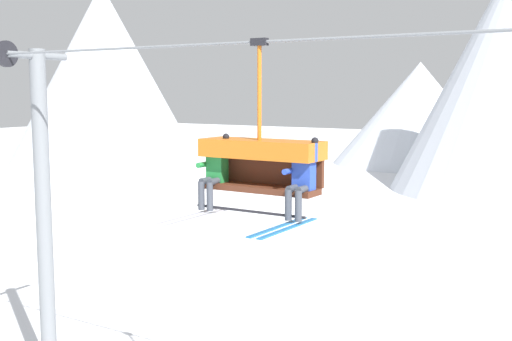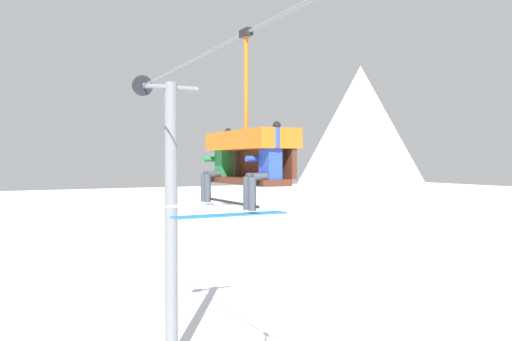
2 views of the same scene
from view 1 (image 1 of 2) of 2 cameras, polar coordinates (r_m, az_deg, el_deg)
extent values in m
cone|color=silver|center=(56.96, -13.40, 7.88)|extent=(17.06, 17.06, 15.96)
cone|color=silver|center=(63.58, 14.29, 4.94)|extent=(16.27, 16.27, 9.74)
cylinder|color=slate|center=(15.57, -18.32, -4.55)|extent=(0.36, 0.36, 7.95)
cylinder|color=slate|center=(15.29, -18.89, 9.64)|extent=(0.16, 1.60, 0.16)
cylinder|color=black|center=(14.79, -21.32, 9.64)|extent=(0.08, 0.56, 0.56)
cylinder|color=slate|center=(10.24, 2.49, 11.45)|extent=(15.53, 0.05, 0.05)
cube|color=#512819|center=(10.56, 0.30, -1.60)|extent=(2.05, 0.48, 0.10)
cube|color=#512819|center=(10.76, 1.08, 0.03)|extent=(2.05, 0.08, 0.45)
cube|color=#D16619|center=(10.54, 0.47, 1.93)|extent=(2.09, 0.68, 0.30)
cylinder|color=black|center=(10.35, -0.64, -3.64)|extent=(2.05, 0.04, 0.04)
cylinder|color=#D16619|center=(10.44, 0.30, 6.91)|extent=(0.07, 0.07, 1.53)
cube|color=black|center=(10.47, 0.31, 11.36)|extent=(0.28, 0.12, 0.12)
cube|color=#23843D|center=(10.96, -3.47, 0.34)|extent=(0.32, 0.22, 0.52)
sphere|color=#284C93|center=(10.93, -3.49, 2.21)|extent=(0.22, 0.22, 0.22)
ellipsoid|color=black|center=(10.85, -3.80, 2.17)|extent=(0.17, 0.04, 0.08)
cylinder|color=#3D424C|center=(10.91, -4.36, -0.87)|extent=(0.11, 0.34, 0.11)
cylinder|color=#3D424C|center=(10.80, -3.61, -0.94)|extent=(0.11, 0.34, 0.11)
cylinder|color=#3D424C|center=(10.81, -4.88, -2.24)|extent=(0.11, 0.11, 0.48)
cylinder|color=#3D424C|center=(10.70, -4.13, -2.32)|extent=(0.11, 0.11, 0.48)
cube|color=#B2B2BC|center=(10.63, -5.83, -4.00)|extent=(0.09, 1.70, 0.02)
cube|color=#B2B2BC|center=(10.52, -5.07, -4.10)|extent=(0.09, 1.70, 0.02)
cylinder|color=#23843D|center=(10.95, -4.73, 0.53)|extent=(0.09, 0.30, 0.09)
cylinder|color=#23843D|center=(10.82, -2.68, 2.12)|extent=(0.09, 0.09, 0.30)
sphere|color=black|center=(10.81, -2.69, 3.01)|extent=(0.11, 0.11, 0.11)
cube|color=#2847B7|center=(10.09, 4.28, -0.26)|extent=(0.32, 0.22, 0.52)
sphere|color=#284C93|center=(10.05, 4.30, 1.77)|extent=(0.22, 0.22, 0.22)
ellipsoid|color=black|center=(9.96, 4.03, 1.73)|extent=(0.17, 0.04, 0.08)
cylinder|color=#3D424C|center=(10.02, 3.37, -1.57)|extent=(0.11, 0.34, 0.11)
cylinder|color=#3D424C|center=(9.93, 4.26, -1.65)|extent=(0.11, 0.34, 0.11)
cylinder|color=#3D424C|center=(9.91, 2.89, -3.07)|extent=(0.11, 0.11, 0.48)
cylinder|color=#3D424C|center=(9.83, 3.78, -3.17)|extent=(0.11, 0.11, 0.48)
cube|color=#1E6BB2|center=(9.71, 2.02, -5.02)|extent=(0.09, 1.70, 0.02)
cube|color=#1E6BB2|center=(9.63, 2.93, -5.14)|extent=(0.09, 1.70, 0.02)
cylinder|color=#2847B7|center=(10.05, 2.94, -0.05)|extent=(0.09, 0.30, 0.09)
cylinder|color=#2847B7|center=(9.97, 5.25, 1.67)|extent=(0.09, 0.09, 0.30)
sphere|color=black|center=(9.95, 5.26, 2.64)|extent=(0.11, 0.11, 0.11)
camera|label=2|loc=(5.70, 48.85, -8.39)|focal=35.00mm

